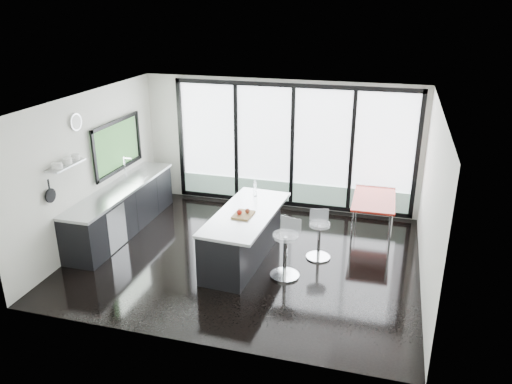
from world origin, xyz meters
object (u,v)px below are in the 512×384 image
(red_table, at_px, (373,216))
(bar_stool_far, at_px, (319,241))
(bar_stool_near, at_px, (285,255))
(island, at_px, (242,235))

(red_table, bearing_deg, bar_stool_far, -123.52)
(bar_stool_near, bearing_deg, island, 173.40)
(island, xyz_separation_m, bar_stool_near, (0.85, -0.38, -0.08))
(bar_stool_near, xyz_separation_m, bar_stool_far, (0.44, 0.78, -0.05))
(bar_stool_near, height_order, bar_stool_far, bar_stool_near)
(island, height_order, bar_stool_near, island)
(bar_stool_near, xyz_separation_m, red_table, (1.29, 2.07, -0.02))
(island, distance_m, bar_stool_near, 0.94)
(island, relative_size, bar_stool_near, 2.96)
(island, relative_size, bar_stool_far, 3.38)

